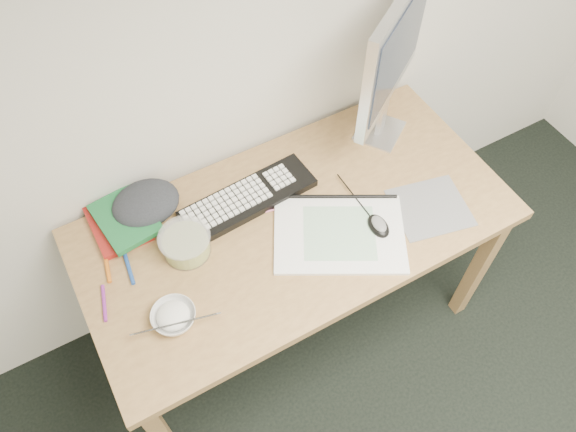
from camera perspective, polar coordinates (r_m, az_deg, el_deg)
name	(u,v)px	position (r m, az deg, el deg)	size (l,w,h in m)	color
desk	(295,235)	(1.88, 0.75, -1.95)	(1.40, 0.70, 0.75)	tan
mousepad	(430,208)	(1.90, 14.23, 0.83)	(0.24, 0.22, 0.00)	gray
sketchpad	(339,234)	(1.79, 5.22, -1.82)	(0.41, 0.29, 0.01)	silver
keyboard	(248,199)	(1.85, -4.07, 1.79)	(0.46, 0.15, 0.03)	black
monitor	(394,53)	(1.85, 10.71, 15.92)	(0.42, 0.30, 0.56)	silver
mouse	(379,224)	(1.80, 9.22, -0.82)	(0.06, 0.09, 0.03)	black
rice_bowl	(174,317)	(1.66, -11.52, -10.01)	(0.13, 0.13, 0.04)	white
chopsticks	(176,324)	(1.62, -11.32, -10.69)	(0.02, 0.02, 0.24)	#B8B8BB
fruit_tub	(186,244)	(1.75, -10.35, -2.80)	(0.16, 0.16, 0.08)	gold
book_red	(118,224)	(1.88, -16.88, -0.76)	(0.16, 0.22, 0.02)	maroon
book_green	(125,218)	(1.85, -16.19, -0.24)	(0.16, 0.22, 0.02)	#196632
cloth_lump	(146,203)	(1.86, -14.25, 1.26)	(0.18, 0.15, 0.08)	#25282D
pencil_pink	(272,210)	(1.84, -1.66, 0.58)	(0.01, 0.01, 0.16)	pink
pencil_tan	(291,205)	(1.85, 0.29, 1.10)	(0.01, 0.01, 0.17)	tan
pencil_black	(312,209)	(1.84, 2.44, 0.67)	(0.01, 0.01, 0.20)	black
marker_blue	(128,266)	(1.79, -15.93, -4.88)	(0.01, 0.01, 0.14)	#1C459A
marker_orange	(107,263)	(1.81, -17.95, -4.59)	(0.01, 0.01, 0.14)	orange
marker_purple	(104,303)	(1.75, -18.18, -8.40)	(0.01, 0.01, 0.12)	#83268E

